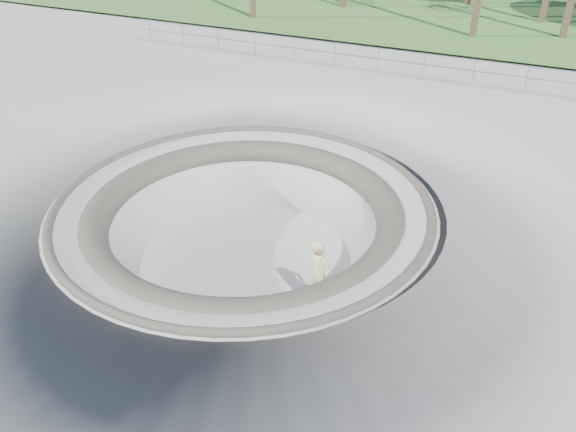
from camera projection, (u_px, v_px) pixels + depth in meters
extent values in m
plane|color=#969692|center=(244.00, 202.00, 15.15)|extent=(180.00, 180.00, 0.00)
torus|color=#969692|center=(246.00, 262.00, 16.21)|extent=(14.00, 14.00, 4.00)
cylinder|color=#969692|center=(246.00, 261.00, 16.18)|extent=(6.60, 6.60, 0.10)
torus|color=#534D43|center=(244.00, 203.00, 15.16)|extent=(10.24, 10.24, 0.24)
torus|color=#534D43|center=(244.00, 217.00, 15.39)|extent=(8.91, 8.91, 0.81)
ellipsoid|color=brown|center=(305.00, 2.00, 68.72)|extent=(50.40, 36.00, 23.40)
ellipsoid|color=brown|center=(569.00, 31.00, 62.55)|extent=(61.60, 44.00, 28.60)
cylinder|color=#94989C|center=(379.00, 48.00, 23.75)|extent=(25.00, 0.05, 0.05)
cylinder|color=#94989C|center=(378.00, 59.00, 23.99)|extent=(25.00, 0.05, 0.05)
cube|color=brown|center=(318.00, 304.00, 14.40)|extent=(0.76, 0.30, 0.02)
cylinder|color=#AEADB2|center=(318.00, 305.00, 14.42)|extent=(0.05, 0.16, 0.03)
cylinder|color=#AEADB2|center=(318.00, 305.00, 14.42)|extent=(0.05, 0.16, 0.03)
cylinder|color=silver|center=(318.00, 305.00, 14.42)|extent=(0.06, 0.03, 0.06)
cylinder|color=silver|center=(318.00, 305.00, 14.42)|extent=(0.06, 0.03, 0.06)
cylinder|color=silver|center=(318.00, 305.00, 14.42)|extent=(0.06, 0.03, 0.06)
cylinder|color=silver|center=(318.00, 305.00, 14.42)|extent=(0.06, 0.03, 0.06)
imported|color=#D0B787|center=(319.00, 274.00, 13.88)|extent=(0.49, 0.72, 1.93)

